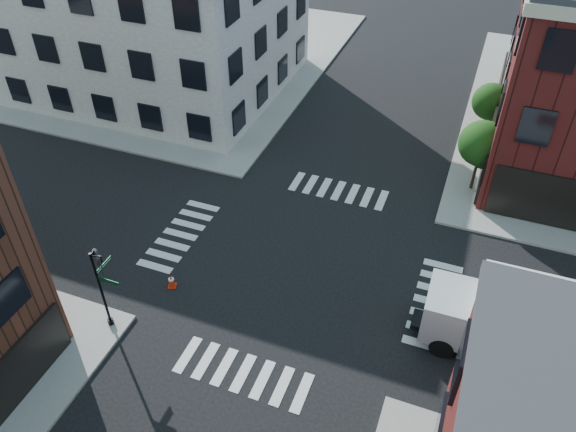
# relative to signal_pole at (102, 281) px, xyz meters

# --- Properties ---
(ground) EXTENTS (120.00, 120.00, 0.00)m
(ground) POSITION_rel_signal_pole_xyz_m (6.72, 6.68, -2.86)
(ground) COLOR black
(ground) RESTS_ON ground
(sidewalk_nw) EXTENTS (30.00, 30.00, 0.15)m
(sidewalk_nw) POSITION_rel_signal_pole_xyz_m (-14.28, 27.68, -2.78)
(sidewalk_nw) COLOR gray
(sidewalk_nw) RESTS_ON ground
(building_nw) EXTENTS (22.00, 16.00, 11.00)m
(building_nw) POSITION_rel_signal_pole_xyz_m (-12.28, 22.68, 2.64)
(building_nw) COLOR #B8B3A8
(building_nw) RESTS_ON ground
(tree_near) EXTENTS (2.69, 2.69, 4.49)m
(tree_near) POSITION_rel_signal_pole_xyz_m (14.28, 16.65, 0.30)
(tree_near) COLOR black
(tree_near) RESTS_ON ground
(tree_far) EXTENTS (2.43, 2.43, 4.07)m
(tree_far) POSITION_rel_signal_pole_xyz_m (14.28, 22.65, 0.02)
(tree_far) COLOR black
(tree_far) RESTS_ON ground
(signal_pole) EXTENTS (1.29, 1.24, 4.60)m
(signal_pole) POSITION_rel_signal_pole_xyz_m (0.00, 0.00, 0.00)
(signal_pole) COLOR black
(signal_pole) RESTS_ON ground
(box_truck) EXTENTS (8.73, 2.80, 3.93)m
(box_truck) POSITION_rel_signal_pole_xyz_m (17.77, 4.88, -0.82)
(box_truck) COLOR white
(box_truck) RESTS_ON ground
(traffic_cone) EXTENTS (0.51, 0.51, 0.74)m
(traffic_cone) POSITION_rel_signal_pole_xyz_m (1.29, 3.08, -2.50)
(traffic_cone) COLOR red
(traffic_cone) RESTS_ON ground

